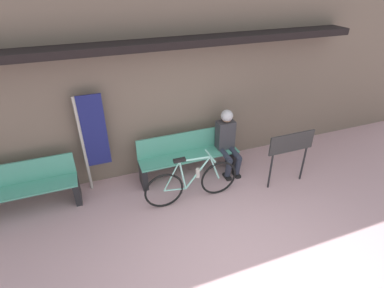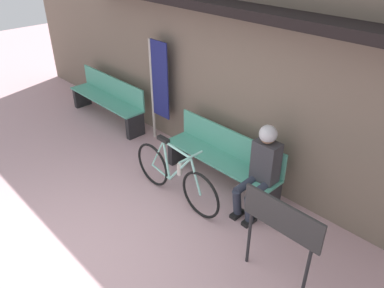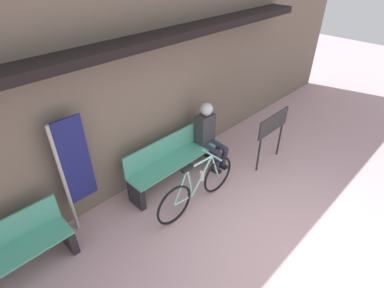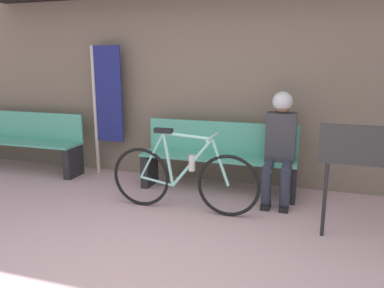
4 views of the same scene
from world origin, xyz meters
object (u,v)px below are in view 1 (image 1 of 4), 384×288
object	(u,v)px
bicycle	(192,182)
person_seated	(227,137)
park_bench_near	(189,156)
park_bench_far	(12,191)
banner_pole	(91,136)
signboard	(291,147)

from	to	relation	value
bicycle	person_seated	bearing A→B (deg)	33.82
park_bench_near	park_bench_far	bearing A→B (deg)	179.98
park_bench_far	banner_pole	xyz separation A→B (m)	(1.35, 0.20, 0.66)
bicycle	banner_pole	size ratio (longest dim) A/B	0.92
person_seated	banner_pole	xyz separation A→B (m)	(-2.43, 0.31, 0.35)
park_bench_far	banner_pole	world-z (taller)	banner_pole
bicycle	banner_pole	distance (m)	1.89
person_seated	park_bench_far	size ratio (longest dim) A/B	0.64
park_bench_near	person_seated	world-z (taller)	person_seated
park_bench_far	signboard	world-z (taller)	signboard
person_seated	bicycle	bearing A→B (deg)	-146.18
park_bench_near	banner_pole	bearing A→B (deg)	173.30
park_bench_near	bicycle	size ratio (longest dim) A/B	1.15
person_seated	signboard	bearing A→B (deg)	-44.08
banner_pole	signboard	world-z (taller)	banner_pole
park_bench_near	bicycle	xyz separation A→B (m)	(-0.21, -0.75, -0.04)
park_bench_far	person_seated	bearing A→B (deg)	-1.64
bicycle	park_bench_far	distance (m)	2.92
bicycle	person_seated	world-z (taller)	person_seated
park_bench_near	signboard	bearing A→B (deg)	-30.11
bicycle	signboard	size ratio (longest dim) A/B	1.56
person_seated	park_bench_far	distance (m)	3.80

